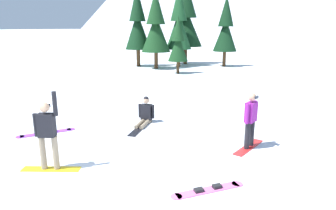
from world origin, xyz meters
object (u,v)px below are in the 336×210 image
object	(u,v)px
loose_snowboard_near_left	(46,133)
pine_tree_slender	(156,26)
snowboarder_foreground	(47,134)
loose_snowboard_near_right	(208,190)
pine_tree_young	(186,20)
snowboarder_midground	(251,119)
snowboarder_background	(145,114)
pine_tree_broad	(226,28)
pine_tree_tall	(178,42)
pine_tree_leaning	(179,23)
pine_tree_short	(138,23)

from	to	relation	value
loose_snowboard_near_left	pine_tree_slender	size ratio (longest dim) A/B	0.26
snowboarder_foreground	loose_snowboard_near_right	size ratio (longest dim) A/B	1.37
pine_tree_slender	pine_tree_young	bearing A→B (deg)	79.22
snowboarder_midground	snowboarder_background	xyz separation A→B (m)	(-3.99, 0.58, -0.53)
pine_tree_broad	pine_tree_slender	xyz separation A→B (m)	(-4.79, -4.19, 0.17)
snowboarder_foreground	pine_tree_young	world-z (taller)	pine_tree_young
snowboarder_background	pine_tree_tall	distance (m)	12.87
pine_tree_broad	pine_tree_young	bearing A→B (deg)	178.11
loose_snowboard_near_left	pine_tree_tall	bearing A→B (deg)	97.52
loose_snowboard_near_right	pine_tree_tall	xyz separation A→B (m)	(-8.09, 15.43, 2.35)
snowboarder_midground	loose_snowboard_near_left	bearing A→B (deg)	-163.56
loose_snowboard_near_right	loose_snowboard_near_left	xyz separation A→B (m)	(-6.18, 0.99, -0.00)
loose_snowboard_near_right	pine_tree_leaning	bearing A→B (deg)	117.08
snowboarder_midground	pine_tree_short	world-z (taller)	pine_tree_short
snowboarder_midground	pine_tree_slender	world-z (taller)	pine_tree_slender
loose_snowboard_near_left	pine_tree_young	size ratio (longest dim) A/B	0.22
snowboarder_foreground	pine_tree_tall	distance (m)	16.88
snowboarder_midground	pine_tree_tall	bearing A→B (deg)	123.59
loose_snowboard_near_right	pine_tree_young	world-z (taller)	pine_tree_young
snowboarder_foreground	snowboarder_background	size ratio (longest dim) A/B	1.12
pine_tree_slender	loose_snowboard_near_left	bearing A→B (deg)	-73.45
pine_tree_short	pine_tree_young	distance (m)	4.79
pine_tree_broad	pine_tree_leaning	xyz separation A→B (m)	(-3.72, -1.92, 0.46)
pine_tree_broad	pine_tree_short	world-z (taller)	pine_tree_short
loose_snowboard_near_right	pine_tree_short	bearing A→B (deg)	126.65
loose_snowboard_near_left	pine_tree_tall	size ratio (longest dim) A/B	0.40
pine_tree_broad	pine_tree_short	xyz separation A→B (m)	(-7.02, -3.54, 0.43)
snowboarder_foreground	pine_tree_broad	bearing A→B (deg)	95.88
loose_snowboard_near_left	loose_snowboard_near_right	bearing A→B (deg)	-9.14
pine_tree_tall	loose_snowboard_near_left	bearing A→B (deg)	-82.48
pine_tree_broad	snowboarder_foreground	bearing A→B (deg)	-84.12
snowboarder_midground	pine_tree_broad	xyz separation A→B (m)	(-6.42, 18.40, 2.51)
pine_tree_short	loose_snowboard_near_right	bearing A→B (deg)	-53.35
snowboarder_background	pine_tree_young	world-z (taller)	pine_tree_young
snowboarder_background	pine_tree_slender	bearing A→B (deg)	117.89
snowboarder_background	loose_snowboard_near_right	xyz separation A→B (m)	(3.76, -3.47, -0.33)
pine_tree_slender	pine_tree_tall	size ratio (longest dim) A/B	1.51
pine_tree_broad	snowboarder_midground	bearing A→B (deg)	-70.76
pine_tree_slender	pine_tree_leaning	world-z (taller)	pine_tree_leaning
loose_snowboard_near_left	pine_tree_young	bearing A→B (deg)	100.98
pine_tree_tall	pine_tree_young	bearing A→B (deg)	108.96
pine_tree_leaning	pine_tree_tall	size ratio (longest dim) A/B	1.63
pine_tree_slender	pine_tree_young	distance (m)	4.44
snowboarder_midground	loose_snowboard_near_right	size ratio (longest dim) A/B	1.13
snowboarder_background	pine_tree_tall	size ratio (longest dim) A/B	0.41
snowboarder_background	loose_snowboard_near_left	bearing A→B (deg)	-134.41
loose_snowboard_near_right	pine_tree_short	world-z (taller)	pine_tree_short
snowboarder_midground	snowboarder_background	world-z (taller)	snowboarder_midground
pine_tree_short	pine_tree_tall	world-z (taller)	pine_tree_short
snowboarder_foreground	pine_tree_tall	size ratio (longest dim) A/B	0.47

